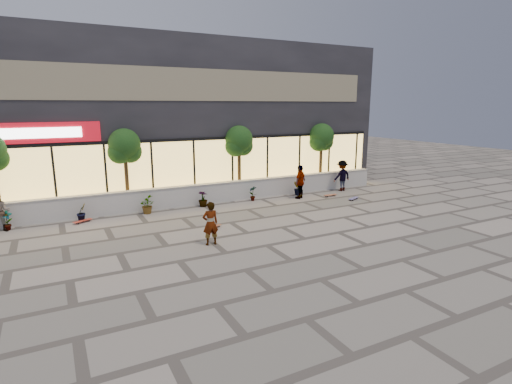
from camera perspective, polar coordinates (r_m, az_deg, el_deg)
name	(u,v)px	position (r m, az deg, el deg)	size (l,w,h in m)	color
ground	(267,245)	(14.60, 1.60, -7.64)	(80.00, 80.00, 0.00)	gray
planter_wall	(201,194)	(20.62, -7.85, -0.30)	(22.00, 0.42, 1.04)	silver
retail_building	(169,117)	(25.39, -12.36, 10.36)	(24.00, 9.17, 8.50)	black
shrub_a	(7,221)	(19.09, -32.04, -3.48)	(0.43, 0.29, 0.81)	black
shrub_b	(82,212)	(19.03, -23.65, -2.67)	(0.45, 0.36, 0.81)	black
shrub_c	(146,205)	(19.38, -15.39, -1.81)	(0.73, 0.63, 0.81)	black
shrub_d	(203,199)	(20.11, -7.58, -0.96)	(0.45, 0.45, 0.81)	black
shrub_e	(253,193)	(21.19, -0.45, -0.17)	(0.43, 0.29, 0.81)	black
shrub_f	(297,188)	(22.57, 5.90, 0.54)	(0.45, 0.36, 0.81)	black
tree_midwest	(125,148)	(20.05, -18.26, 5.97)	(1.60, 1.50, 3.92)	#442E18
tree_mideast	(239,143)	(21.82, -2.44, 7.04)	(1.60, 1.50, 3.92)	#442E18
tree_east	(321,139)	(24.64, 9.33, 7.49)	(1.60, 1.50, 3.92)	#442E18
skater_center	(210,223)	(14.54, -6.54, -4.48)	(0.59, 0.38, 1.61)	white
skater_right_near	(300,182)	(21.74, 6.34, 1.46)	(1.08, 0.45, 1.84)	silver
skater_right_far	(342,176)	(24.15, 12.18, 2.30)	(1.17, 0.67, 1.81)	maroon
skateboard_center	(215,227)	(16.64, -5.88, -4.93)	(0.70, 0.54, 0.09)	brown
skateboard_left	(83,221)	(18.87, -23.52, -3.80)	(0.82, 0.57, 0.10)	red
skateboard_right_near	(330,195)	(22.63, 10.58, -0.42)	(0.81, 0.22, 0.10)	brown
skateboard_right_far	(354,198)	(22.08, 13.77, -0.87)	(0.85, 0.53, 0.10)	#4C4986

